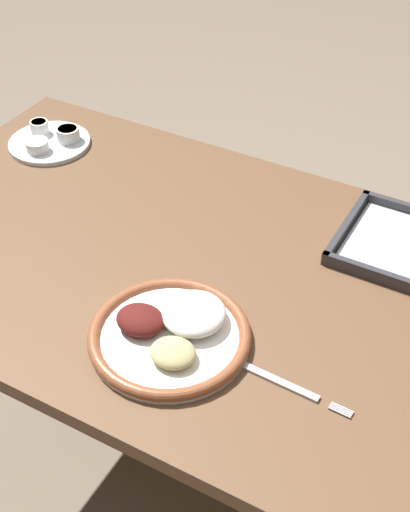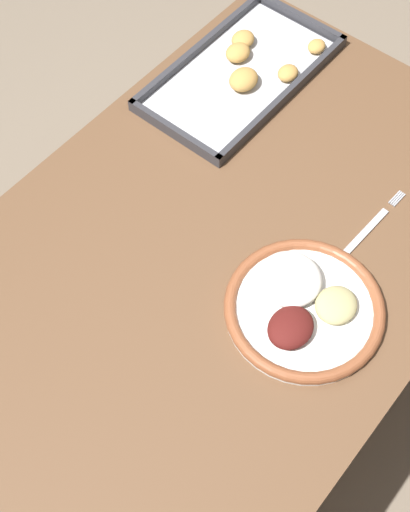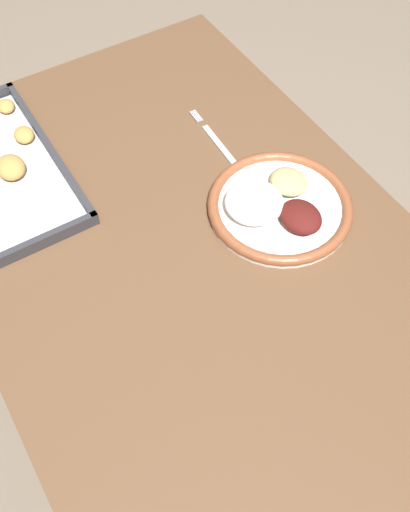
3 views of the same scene
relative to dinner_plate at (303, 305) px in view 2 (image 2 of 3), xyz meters
The scene contains 5 objects.
ground_plane 0.78m from the dinner_plate, 106.18° to the left, with size 8.00×8.00×0.00m, color #7A6B59.
dining_table 0.22m from the dinner_plate, 106.18° to the left, with size 1.28×0.75×0.75m.
dinner_plate is the anchor object (origin of this frame).
fork 0.18m from the dinner_plate, ahead, with size 0.22×0.02×0.00m.
baking_tray 0.53m from the dinner_plate, 48.01° to the left, with size 0.42×0.23×0.04m.
Camera 2 is at (-0.46, -0.39, 1.78)m, focal length 50.00 mm.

